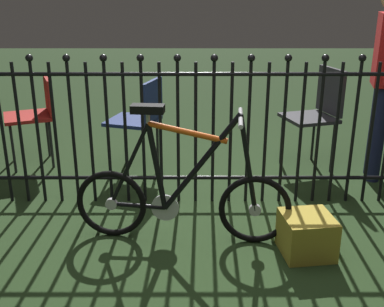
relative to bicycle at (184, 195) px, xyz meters
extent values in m
plane|color=#213619|center=(0.10, -0.08, -0.32)|extent=(20.00, 20.00, 0.00)
cylinder|color=black|center=(-1.32, 0.58, 0.22)|extent=(0.02, 0.02, 1.06)
cylinder|color=black|center=(-1.20, 0.58, 0.22)|extent=(0.02, 0.02, 1.06)
cylinder|color=black|center=(-1.07, 0.58, 0.22)|extent=(0.02, 0.02, 1.06)
sphere|color=black|center=(-1.07, 0.58, 0.78)|extent=(0.05, 0.05, 0.05)
cylinder|color=black|center=(-0.94, 0.58, 0.22)|extent=(0.02, 0.02, 1.06)
cylinder|color=black|center=(-0.81, 0.58, 0.22)|extent=(0.02, 0.02, 1.06)
sphere|color=black|center=(-0.81, 0.58, 0.78)|extent=(0.05, 0.05, 0.05)
cylinder|color=black|center=(-0.68, 0.58, 0.22)|extent=(0.02, 0.02, 1.06)
cylinder|color=black|center=(-0.55, 0.58, 0.22)|extent=(0.02, 0.02, 1.06)
sphere|color=black|center=(-0.55, 0.58, 0.78)|extent=(0.05, 0.05, 0.05)
cylinder|color=black|center=(-0.42, 0.58, 0.22)|extent=(0.02, 0.02, 1.06)
cylinder|color=black|center=(-0.29, 0.58, 0.22)|extent=(0.02, 0.02, 1.06)
sphere|color=black|center=(-0.29, 0.58, 0.78)|extent=(0.05, 0.05, 0.05)
cylinder|color=black|center=(-0.16, 0.58, 0.22)|extent=(0.02, 0.02, 1.06)
cylinder|color=black|center=(-0.04, 0.58, 0.22)|extent=(0.02, 0.02, 1.06)
sphere|color=black|center=(-0.04, 0.58, 0.78)|extent=(0.05, 0.05, 0.05)
cylinder|color=black|center=(0.09, 0.58, 0.22)|extent=(0.02, 0.02, 1.06)
cylinder|color=black|center=(0.22, 0.58, 0.22)|extent=(0.02, 0.02, 1.06)
sphere|color=black|center=(0.22, 0.58, 0.78)|extent=(0.05, 0.05, 0.05)
cylinder|color=black|center=(0.35, 0.58, 0.22)|extent=(0.02, 0.02, 1.06)
cylinder|color=black|center=(0.48, 0.58, 0.22)|extent=(0.02, 0.02, 1.06)
sphere|color=black|center=(0.48, 0.58, 0.78)|extent=(0.05, 0.05, 0.05)
cylinder|color=black|center=(0.61, 0.58, 0.22)|extent=(0.02, 0.02, 1.06)
cylinder|color=black|center=(0.74, 0.58, 0.22)|extent=(0.02, 0.02, 1.06)
sphere|color=black|center=(0.74, 0.58, 0.78)|extent=(0.05, 0.05, 0.05)
cylinder|color=black|center=(0.87, 0.58, 0.22)|extent=(0.02, 0.02, 1.06)
cylinder|color=black|center=(0.99, 0.58, 0.22)|extent=(0.02, 0.02, 1.06)
sphere|color=black|center=(0.99, 0.58, 0.78)|extent=(0.05, 0.05, 0.05)
cylinder|color=black|center=(1.12, 0.58, 0.22)|extent=(0.02, 0.02, 1.06)
cylinder|color=black|center=(1.25, 0.58, 0.22)|extent=(0.02, 0.02, 1.06)
sphere|color=black|center=(1.25, 0.58, 0.78)|extent=(0.05, 0.05, 0.05)
cylinder|color=black|center=(1.38, 0.58, 0.22)|extent=(0.02, 0.02, 1.06)
cylinder|color=black|center=(0.10, 0.58, -0.12)|extent=(4.40, 0.03, 0.03)
cylinder|color=black|center=(0.10, 0.58, 0.66)|extent=(4.40, 0.03, 0.03)
torus|color=black|center=(-0.46, 0.04, -0.09)|extent=(0.46, 0.08, 0.46)
cylinder|color=silver|center=(-0.46, 0.04, -0.09)|extent=(0.08, 0.04, 0.08)
torus|color=black|center=(0.46, -0.04, -0.09)|extent=(0.46, 0.08, 0.46)
cylinder|color=silver|center=(0.46, -0.04, -0.09)|extent=(0.08, 0.04, 0.08)
cylinder|color=black|center=(0.12, -0.01, 0.22)|extent=(0.49, 0.08, 0.65)
cylinder|color=#EA5914|center=(0.04, 0.00, 0.41)|extent=(0.49, 0.08, 0.14)
cylinder|color=black|center=(-0.15, 0.01, 0.18)|extent=(0.13, 0.05, 0.57)
cylinder|color=black|center=(-0.28, 0.03, -0.09)|extent=(0.35, 0.06, 0.04)
cylinder|color=black|center=(-0.33, 0.03, 0.19)|extent=(0.28, 0.05, 0.56)
cylinder|color=black|center=(0.41, -0.04, 0.22)|extent=(0.14, 0.04, 0.63)
cylinder|color=silver|center=(0.35, -0.03, 0.52)|extent=(0.03, 0.03, 0.02)
cylinder|color=silver|center=(0.35, -0.03, 0.51)|extent=(0.06, 0.40, 0.03)
cylinder|color=silver|center=(-0.20, 0.02, 0.50)|extent=(0.03, 0.03, 0.07)
cube|color=black|center=(-0.20, 0.02, 0.55)|extent=(0.21, 0.11, 0.05)
cylinder|color=silver|center=(-0.11, 0.01, -0.10)|extent=(0.18, 0.03, 0.18)
cylinder|color=black|center=(-1.50, 1.16, -0.10)|extent=(0.02, 0.02, 0.44)
cylinder|color=black|center=(-1.62, 1.46, -0.10)|extent=(0.02, 0.02, 0.44)
cylinder|color=black|center=(-1.20, 1.28, -0.10)|extent=(0.02, 0.02, 0.44)
cylinder|color=black|center=(-1.32, 1.58, -0.10)|extent=(0.02, 0.02, 0.44)
cube|color=#A51E19|center=(-1.41, 1.37, 0.14)|extent=(0.53, 0.53, 0.03)
cube|color=#A51E19|center=(-1.23, 1.44, 0.32)|extent=(0.17, 0.37, 0.32)
cylinder|color=black|center=(0.99, 1.08, -0.09)|extent=(0.02, 0.02, 0.45)
cylinder|color=black|center=(0.89, 1.40, -0.09)|extent=(0.02, 0.02, 0.45)
cylinder|color=black|center=(1.30, 1.18, -0.09)|extent=(0.02, 0.02, 0.45)
cylinder|color=black|center=(1.21, 1.49, -0.09)|extent=(0.02, 0.02, 0.45)
cube|color=#2D2D33|center=(1.10, 1.29, 0.15)|extent=(0.51, 0.51, 0.03)
cube|color=#2D2D33|center=(1.28, 1.34, 0.38)|extent=(0.14, 0.38, 0.40)
cylinder|color=black|center=(-0.65, 1.10, -0.09)|extent=(0.02, 0.02, 0.45)
cylinder|color=black|center=(-0.55, 1.40, -0.09)|extent=(0.02, 0.02, 0.45)
cylinder|color=black|center=(-0.34, 1.00, -0.09)|extent=(0.02, 0.02, 0.45)
cylinder|color=black|center=(-0.25, 1.31, -0.09)|extent=(0.02, 0.02, 0.45)
cube|color=navy|center=(-0.45, 1.20, 0.15)|extent=(0.50, 0.50, 0.03)
cube|color=navy|center=(-0.27, 1.14, 0.34)|extent=(0.14, 0.37, 0.34)
cylinder|color=#191E3F|center=(1.60, 0.98, 0.09)|extent=(0.11, 0.11, 0.80)
cylinder|color=#191E3F|center=(1.64, 1.14, 0.09)|extent=(0.11, 0.11, 0.80)
cube|color=#B29933|center=(0.77, -0.17, -0.19)|extent=(0.34, 0.34, 0.25)
camera|label=1|loc=(0.07, -2.71, 1.25)|focal=43.84mm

